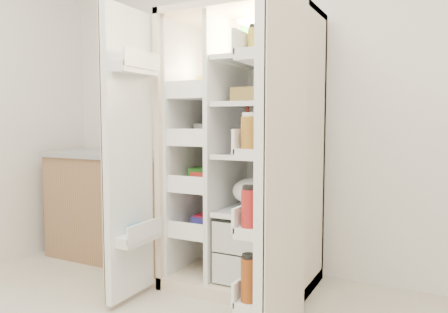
% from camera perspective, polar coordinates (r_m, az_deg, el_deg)
% --- Properties ---
extents(wall_back, '(4.00, 0.02, 2.70)m').
position_cam_1_polar(wall_back, '(3.11, 8.83, 9.37)').
color(wall_back, silver).
rests_on(wall_back, floor).
extents(refrigerator, '(0.92, 0.70, 1.80)m').
position_cam_1_polar(refrigerator, '(2.85, 3.25, -2.39)').
color(refrigerator, beige).
rests_on(refrigerator, floor).
extents(freezer_door, '(0.15, 0.40, 1.72)m').
position_cam_1_polar(freezer_door, '(2.60, -12.69, 0.13)').
color(freezer_door, white).
rests_on(freezer_door, floor).
extents(fridge_door, '(0.17, 0.58, 1.72)m').
position_cam_1_polar(fridge_door, '(2.03, 7.37, -1.52)').
color(fridge_door, white).
rests_on(fridge_door, floor).
extents(kitchen_counter, '(1.18, 0.63, 0.85)m').
position_cam_1_polar(kitchen_counter, '(3.54, -13.43, -6.28)').
color(kitchen_counter, '#8A6345').
rests_on(kitchen_counter, floor).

